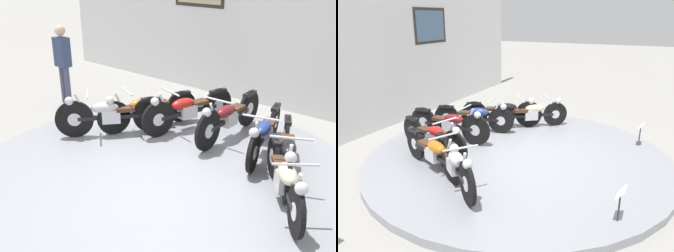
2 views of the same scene
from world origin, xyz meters
TOP-DOWN VIEW (x-y plane):
  - ground_plane at (0.00, 0.00)m, footprint 60.00×60.00m
  - display_platform at (0.00, 0.00)m, footprint 5.97×5.97m
  - back_wall at (0.00, 4.01)m, footprint 14.00×0.22m
  - motorcycle_silver at (-1.65, 0.39)m, footprint 1.32×1.60m
  - motorcycle_orange at (-1.37, 1.02)m, footprint 0.83×1.83m
  - motorcycle_red at (-0.78, 1.48)m, footprint 0.67×1.94m
  - motorcycle_maroon at (0.00, 1.64)m, footprint 0.54×2.03m
  - motorcycle_blue at (0.78, 1.47)m, footprint 0.63×1.92m
  - motorcycle_black at (1.38, 1.02)m, footprint 0.93×1.82m
  - motorcycle_cream at (1.65, 0.39)m, footprint 1.24×1.58m
  - visitor_standing at (-3.99, 1.09)m, footprint 0.36×0.23m

SIDE VIEW (x-z plane):
  - ground_plane at x=0.00m, z-range 0.00..0.00m
  - display_platform at x=0.00m, z-range 0.00..0.14m
  - motorcycle_cream at x=1.65m, z-range 0.12..0.90m
  - motorcycle_blue at x=0.78m, z-range 0.12..0.90m
  - motorcycle_orange at x=-1.37m, z-range 0.12..0.90m
  - motorcycle_black at x=1.38m, z-range 0.13..0.93m
  - motorcycle_red at x=-0.78m, z-range 0.13..0.93m
  - motorcycle_silver at x=-1.65m, z-range 0.13..0.94m
  - motorcycle_maroon at x=0.00m, z-range 0.13..0.95m
  - visitor_standing at x=-3.99m, z-range 0.12..1.88m
  - back_wall at x=0.00m, z-range 0.00..4.57m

